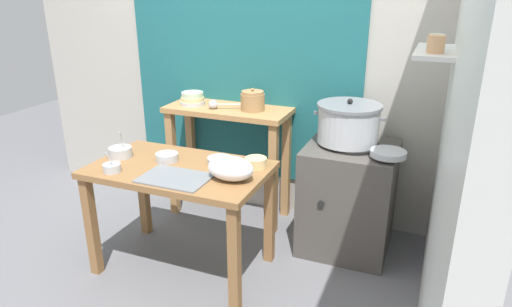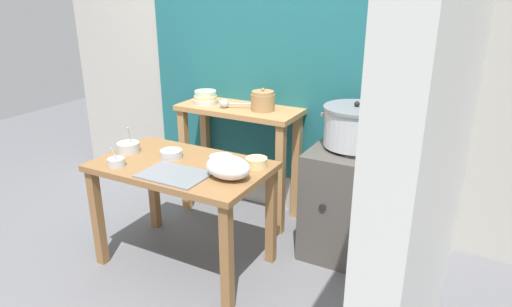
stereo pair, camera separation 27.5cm
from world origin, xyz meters
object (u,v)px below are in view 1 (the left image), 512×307
object	(u,v)px
prep_bowl_2	(256,162)
wide_pan	(388,153)
ladle	(215,104)
prep_bowl_1	(167,157)
bowl_stack_enamel	(193,99)
back_shelf_table	(228,135)
serving_tray	(175,178)
clay_pot	(253,101)
stove_block	(348,197)
prep_bowl_3	(219,160)
prep_bowl_4	(112,167)
plastic_bag	(231,168)
prep_table	(180,183)
steamer_pot	(348,123)
prep_bowl_0	(120,152)

from	to	relation	value
prep_bowl_2	wide_pan	bearing A→B (deg)	23.98
ladle	prep_bowl_1	size ratio (longest dim) A/B	1.90
bowl_stack_enamel	prep_bowl_1	distance (m)	0.77
bowl_stack_enamel	back_shelf_table	bearing A→B (deg)	4.23
ladle	serving_tray	bearing A→B (deg)	-78.03
prep_bowl_1	clay_pot	bearing A→B (deg)	68.48
stove_block	prep_bowl_1	xyz separation A→B (m)	(-1.07, -0.61, 0.36)
serving_tray	prep_bowl_3	distance (m)	0.34
stove_block	bowl_stack_enamel	size ratio (longest dim) A/B	4.05
stove_block	prep_bowl_4	distance (m)	1.60
ladle	plastic_bag	xyz separation A→B (m)	(0.50, -0.78, -0.14)
prep_table	serving_tray	bearing A→B (deg)	-65.86
prep_bowl_1	wide_pan	bearing A→B (deg)	18.97
prep_bowl_3	stove_block	bearing A→B (deg)	35.77
prep_bowl_2	ladle	bearing A→B (deg)	135.41
prep_table	serving_tray	size ratio (longest dim) A/B	2.75
prep_table	steamer_pot	world-z (taller)	steamer_pot
clay_pot	plastic_bag	xyz separation A→B (m)	(0.22, -0.85, -0.18)
prep_bowl_4	wide_pan	bearing A→B (deg)	25.72
prep_bowl_0	serving_tray	bearing A→B (deg)	-18.77
wide_pan	stove_block	bearing A→B (deg)	148.48
back_shelf_table	clay_pot	world-z (taller)	clay_pot
prep_bowl_0	prep_bowl_1	size ratio (longest dim) A/B	1.26
prep_table	clay_pot	xyz separation A→B (m)	(0.17, 0.80, 0.36)
back_shelf_table	prep_bowl_2	size ratio (longest dim) A/B	7.03
serving_tray	ladle	bearing A→B (deg)	101.97
bowl_stack_enamel	plastic_bag	xyz separation A→B (m)	(0.71, -0.83, -0.16)
ladle	prep_bowl_4	world-z (taller)	ladle
stove_block	prep_bowl_2	world-z (taller)	stove_block
prep_table	steamer_pot	xyz separation A→B (m)	(0.90, 0.69, 0.30)
back_shelf_table	plastic_bag	xyz separation A→B (m)	(0.42, -0.85, 0.11)
plastic_bag	steamer_pot	bearing A→B (deg)	54.94
clay_pot	serving_tray	size ratio (longest dim) A/B	0.45
plastic_bag	prep_bowl_2	distance (m)	0.25
bowl_stack_enamel	serving_tray	xyz separation A→B (m)	(0.41, -0.95, -0.22)
steamer_pot	prep_bowl_2	bearing A→B (deg)	-132.27
bowl_stack_enamel	prep_bowl_4	size ratio (longest dim) A/B	1.42
plastic_bag	stove_block	bearing A→B (deg)	52.17
plastic_bag	prep_bowl_0	bearing A→B (deg)	175.61
serving_tray	prep_table	bearing A→B (deg)	114.14
ladle	prep_bowl_1	distance (m)	0.69
ladle	prep_bowl_4	bearing A→B (deg)	-102.89
ladle	prep_bowl_1	xyz separation A→B (m)	(-0.01, -0.67, -0.19)
back_shelf_table	stove_block	xyz separation A→B (m)	(0.98, -0.13, -0.30)
stove_block	bowl_stack_enamel	xyz separation A→B (m)	(-1.28, 0.11, 0.56)
prep_bowl_3	prep_bowl_4	world-z (taller)	prep_bowl_4
prep_table	prep_bowl_4	size ratio (longest dim) A/B	8.11
plastic_bag	prep_bowl_1	distance (m)	0.52
stove_block	prep_bowl_3	distance (m)	0.97
prep_bowl_4	prep_bowl_1	bearing A→B (deg)	53.68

